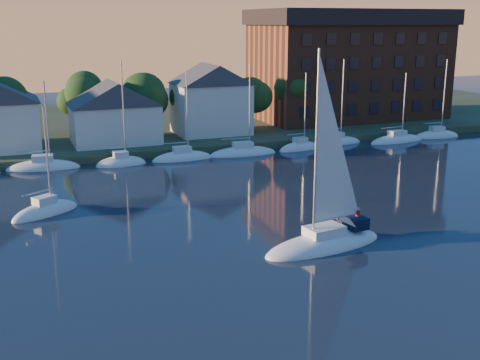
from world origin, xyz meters
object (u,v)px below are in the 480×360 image
drifting_sailboat_left (46,213)px  hero_sailboat (326,238)px  clubhouse_east (211,98)px  condo_block (349,64)px  clubhouse_centre (114,111)px

drifting_sailboat_left → hero_sailboat: bearing=-70.7°
clubhouse_east → drifting_sailboat_left: 37.42m
clubhouse_east → condo_block: condo_block is taller
clubhouse_east → hero_sailboat: bearing=-97.4°
hero_sailboat → clubhouse_east: bearing=-105.7°
clubhouse_east → condo_block: bearing=12.9°
clubhouse_east → hero_sailboat: 44.13m
hero_sailboat → clubhouse_centre: bearing=-86.9°
clubhouse_east → condo_block: 26.94m
condo_block → drifting_sailboat_left: size_ratio=2.93×
drifting_sailboat_left → condo_block: bearing=2.5°
condo_block → drifting_sailboat_left: 61.53m
clubhouse_centre → drifting_sailboat_left: bearing=-113.1°
condo_block → hero_sailboat: bearing=-122.6°
condo_block → hero_sailboat: condo_block is taller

